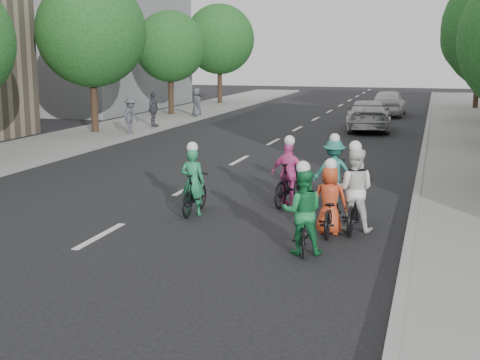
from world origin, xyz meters
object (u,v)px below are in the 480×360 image
at_px(cyclist_3, 303,218).
at_px(cyclist_4, 290,180).
at_px(follow_car_trail, 389,102).
at_px(spectator_0, 131,116).
at_px(cyclist_5, 330,207).
at_px(cyclist_0, 194,189).
at_px(spectator_2, 197,102).
at_px(cyclist_1, 334,175).
at_px(cyclist_2, 354,198).
at_px(spectator_1, 153,109).
at_px(follow_car_lead, 368,115).

distance_m(cyclist_3, cyclist_4, 3.89).
distance_m(follow_car_trail, spectator_0, 16.82).
xyz_separation_m(cyclist_4, cyclist_5, (1.33, -2.22, -0.09)).
relative_size(cyclist_0, spectator_2, 1.08).
height_order(cyclist_0, cyclist_5, cyclist_0).
height_order(cyclist_1, cyclist_3, cyclist_3).
relative_size(cyclist_0, cyclist_2, 0.88).
distance_m(cyclist_3, spectator_2, 25.28).
bearing_deg(spectator_0, spectator_1, 8.25).
height_order(cyclist_2, spectator_0, cyclist_2).
height_order(cyclist_2, spectator_1, cyclist_2).
bearing_deg(spectator_1, spectator_2, -3.17).
relative_size(cyclist_2, follow_car_lead, 0.39).
height_order(cyclist_4, spectator_2, cyclist_4).
bearing_deg(spectator_1, cyclist_0, -154.35).
xyz_separation_m(cyclist_1, follow_car_trail, (-0.32, 23.66, 0.11)).
distance_m(cyclist_1, follow_car_lead, 15.75).
xyz_separation_m(cyclist_0, cyclist_4, (1.92, 1.48, 0.05)).
xyz_separation_m(cyclist_5, follow_car_trail, (-0.69, 26.63, 0.22)).
bearing_deg(spectator_2, spectator_0, 156.42).
bearing_deg(cyclist_5, cyclist_4, -61.25).
bearing_deg(cyclist_2, cyclist_5, 41.47).
distance_m(cyclist_5, follow_car_lead, 18.74).
distance_m(follow_car_lead, spectator_0, 11.13).
bearing_deg(follow_car_lead, spectator_0, 23.82).
bearing_deg(follow_car_lead, spectator_1, 8.96).
xyz_separation_m(follow_car_lead, follow_car_trail, (0.40, 7.92, 0.05)).
xyz_separation_m(follow_car_lead, spectator_1, (-9.84, -2.67, 0.26)).
relative_size(cyclist_3, cyclist_4, 0.94).
xyz_separation_m(cyclist_4, follow_car_trail, (0.64, 24.41, 0.13)).
distance_m(cyclist_0, cyclist_4, 2.42).
xyz_separation_m(cyclist_3, spectator_1, (-10.66, 17.56, 0.32)).
bearing_deg(spectator_0, cyclist_5, -136.56).
bearing_deg(cyclist_2, cyclist_0, -5.41).
distance_m(cyclist_0, cyclist_1, 3.65).
relative_size(cyclist_0, cyclist_3, 0.97).
distance_m(spectator_1, spectator_2, 5.46).
height_order(cyclist_3, spectator_1, spectator_1).
height_order(follow_car_lead, spectator_1, spectator_1).
bearing_deg(cyclist_2, follow_car_lead, -85.11).
bearing_deg(spectator_1, cyclist_2, -145.04).
relative_size(cyclist_4, spectator_2, 1.18).
xyz_separation_m(cyclist_3, spectator_2, (-10.45, 23.02, 0.27)).
xyz_separation_m(cyclist_2, spectator_2, (-11.16, 21.11, 0.26)).
xyz_separation_m(cyclist_3, cyclist_4, (-1.06, 3.75, -0.02)).
distance_m(follow_car_trail, spectator_2, 11.28).
relative_size(cyclist_0, cyclist_1, 0.92).
height_order(cyclist_4, spectator_1, spectator_1).
xyz_separation_m(cyclist_4, spectator_1, (-9.60, 13.82, 0.34)).
bearing_deg(follow_car_lead, cyclist_3, 86.09).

